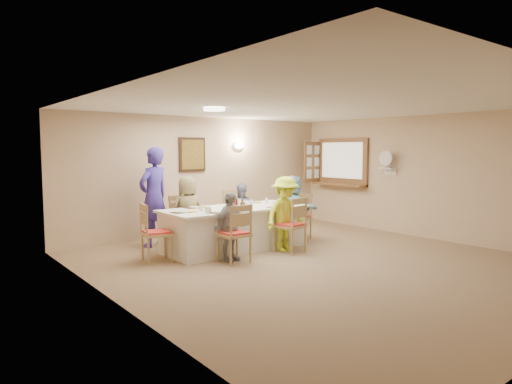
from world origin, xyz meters
TOP-DOWN VIEW (x-y plane):
  - ground at (0.00, 0.00)m, footprint 7.00×7.00m
  - room_walls at (0.00, 0.00)m, footprint 7.00×7.00m
  - wall_picture at (-0.30, 3.46)m, footprint 0.62×0.05m
  - wall_sconce at (0.90, 3.44)m, footprint 0.26×0.09m
  - ceiling_light at (-1.00, 1.50)m, footprint 0.36×0.36m
  - serving_hatch at (3.21, 2.40)m, footprint 0.06×1.50m
  - hatch_sill at (3.09, 2.40)m, footprint 0.30×1.50m
  - shutter_door at (2.95, 3.16)m, footprint 0.55×0.04m
  - fan_shelf at (3.13, 1.05)m, footprint 0.22×0.36m
  - desk_fan at (3.10, 1.05)m, footprint 0.30×0.30m
  - dining_table at (-0.43, 1.71)m, footprint 2.69×1.14m
  - chair_back_left at (-1.03, 2.51)m, footprint 0.50×0.50m
  - chair_back_right at (0.17, 2.51)m, footprint 0.53×0.53m
  - chair_front_left at (-1.03, 0.91)m, footprint 0.46×0.46m
  - chair_front_right at (0.17, 0.91)m, footprint 0.55×0.55m
  - chair_left_end at (-1.98, 1.71)m, footprint 0.53×0.53m
  - chair_right_end at (1.12, 1.71)m, footprint 0.51×0.51m
  - diner_back_left at (-1.03, 2.39)m, footprint 0.71×0.52m
  - diner_back_right at (0.17, 2.39)m, footprint 0.64×0.54m
  - diner_front_left at (-1.03, 1.03)m, footprint 0.76×0.53m
  - diner_front_right at (0.17, 1.03)m, footprint 0.94×0.63m
  - diner_right_end at (0.99, 1.71)m, footprint 1.33×0.81m
  - caregiver at (-1.48, 2.86)m, footprint 0.97×0.89m
  - placemat_fl at (-1.03, 1.29)m, footprint 0.36×0.27m
  - plate_fl at (-1.03, 1.29)m, footprint 0.22×0.22m
  - napkin_fl at (-0.85, 1.24)m, footprint 0.13×0.13m
  - placemat_fr at (0.17, 1.29)m, footprint 0.33×0.24m
  - plate_fr at (0.17, 1.29)m, footprint 0.26×0.26m
  - napkin_fr at (0.35, 1.24)m, footprint 0.15×0.15m
  - placemat_bl at (-1.03, 2.13)m, footprint 0.38×0.28m
  - plate_bl at (-1.03, 2.13)m, footprint 0.23×0.23m
  - napkin_bl at (-0.85, 2.08)m, footprint 0.14×0.14m
  - placemat_br at (0.17, 2.13)m, footprint 0.37×0.28m
  - plate_br at (0.17, 2.13)m, footprint 0.25×0.25m
  - napkin_br at (0.35, 2.08)m, footprint 0.14×0.14m
  - placemat_le at (-1.53, 1.71)m, footprint 0.34×0.25m
  - plate_le at (-1.53, 1.71)m, footprint 0.24×0.24m
  - napkin_le at (-1.35, 1.66)m, footprint 0.14×0.14m
  - placemat_re at (0.69, 1.71)m, footprint 0.34×0.25m
  - plate_re at (0.69, 1.71)m, footprint 0.24×0.24m
  - napkin_re at (0.87, 1.66)m, footprint 0.15×0.15m
  - teacup_a at (-1.21, 1.38)m, footprint 0.19×0.19m
  - teacup_b at (-0.06, 2.25)m, footprint 0.14×0.14m
  - bowl_a at (-0.65, 1.42)m, footprint 0.24×0.24m
  - bowl_b at (-0.04, 1.96)m, footprint 0.25×0.25m
  - condiment_ketchup at (-0.45, 1.73)m, footprint 0.12×0.12m
  - condiment_brown at (-0.39, 1.78)m, footprint 0.16×0.16m
  - condiment_malt at (-0.33, 1.64)m, footprint 0.20×0.20m
  - drinking_glass at (-0.58, 1.76)m, footprint 0.06×0.06m

SIDE VIEW (x-z plane):
  - ground at x=0.00m, z-range 0.00..0.00m
  - dining_table at x=-0.43m, z-range 0.00..0.76m
  - chair_right_end at x=1.12m, z-range 0.00..0.91m
  - chair_front_left at x=-1.03m, z-range 0.00..0.95m
  - chair_back_left at x=-1.03m, z-range 0.00..0.95m
  - chair_left_end at x=-1.98m, z-range 0.00..0.96m
  - chair_front_right at x=0.17m, z-range 0.00..0.98m
  - chair_back_right at x=0.17m, z-range 0.00..0.99m
  - diner_front_left at x=-1.03m, z-range 0.00..1.13m
  - diner_back_right at x=0.17m, z-range 0.00..1.13m
  - diner_right_end at x=0.99m, z-range 0.00..1.29m
  - diner_back_left at x=-1.03m, z-range 0.00..1.32m
  - diner_front_right at x=0.17m, z-range 0.00..1.33m
  - placemat_fl at x=-1.03m, z-range 0.76..0.77m
  - placemat_fr at x=0.17m, z-range 0.76..0.77m
  - placemat_bl at x=-1.03m, z-range 0.76..0.77m
  - placemat_br at x=0.17m, z-range 0.76..0.77m
  - placemat_le at x=-1.53m, z-range 0.76..0.77m
  - placemat_re at x=0.69m, z-range 0.76..0.77m
  - napkin_fl at x=-0.85m, z-range 0.77..0.77m
  - napkin_fr at x=0.35m, z-range 0.77..0.77m
  - napkin_bl at x=-0.85m, z-range 0.77..0.77m
  - napkin_br at x=0.35m, z-range 0.77..0.77m
  - napkin_le at x=-1.35m, z-range 0.77..0.77m
  - napkin_re at x=0.87m, z-range 0.77..0.77m
  - plate_fl at x=-1.03m, z-range 0.77..0.78m
  - plate_fr at x=0.17m, z-range 0.76..0.78m
  - plate_bl at x=-1.03m, z-range 0.77..0.78m
  - plate_br at x=0.17m, z-range 0.77..0.78m
  - plate_le at x=-1.53m, z-range 0.77..0.78m
  - plate_re at x=0.69m, z-range 0.77..0.78m
  - bowl_a at x=-0.65m, z-range 0.76..0.82m
  - bowl_b at x=-0.04m, z-range 0.76..0.83m
  - teacup_b at x=-0.06m, z-range 0.76..0.85m
  - teacup_a at x=-1.21m, z-range 0.76..0.85m
  - drinking_glass at x=-0.58m, z-range 0.77..0.86m
  - condiment_malt at x=-0.33m, z-range 0.76..0.91m
  - condiment_brown at x=-0.39m, z-range 0.76..0.97m
  - condiment_ketchup at x=-0.45m, z-range 0.76..1.01m
  - caregiver at x=-1.48m, z-range 0.00..1.85m
  - hatch_sill at x=3.09m, z-range 0.95..1.00m
  - fan_shelf at x=3.13m, z-range 1.39..1.41m
  - serving_hatch at x=3.21m, z-range 0.92..2.08m
  - shutter_door at x=2.95m, z-range 1.00..2.00m
  - room_walls at x=0.00m, z-range -1.99..5.01m
  - desk_fan at x=3.10m, z-range 1.41..1.69m
  - wall_picture at x=-0.30m, z-range 1.34..2.06m
  - wall_sconce at x=0.90m, z-range 1.81..1.99m
  - ceiling_light at x=-1.00m, z-range 2.45..2.50m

